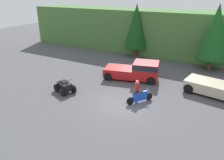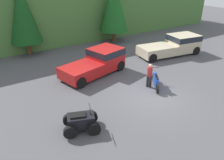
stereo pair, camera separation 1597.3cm
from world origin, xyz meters
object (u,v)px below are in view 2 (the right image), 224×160
object	(u,v)px
pickup_truck_red	(98,61)
rider_person	(150,75)
quad_atv	(81,122)
pickup_truck_second	(175,45)
dirt_bike	(156,81)

from	to	relation	value
pickup_truck_red	rider_person	xyz separation A→B (m)	(1.74, -4.00, -0.03)
quad_atv	rider_person	world-z (taller)	rider_person
pickup_truck_second	rider_person	size ratio (longest dim) A/B	3.68
pickup_truck_second	quad_atv	xyz separation A→B (m)	(-12.48, -5.46, -0.47)
dirt_bike	rider_person	size ratio (longest dim) A/B	1.15
pickup_truck_red	rider_person	bearing A→B (deg)	-80.47
quad_atv	dirt_bike	bearing A→B (deg)	32.97
quad_atv	pickup_truck_red	bearing A→B (deg)	73.96
quad_atv	pickup_truck_second	bearing A→B (deg)	44.12
pickup_truck_second	quad_atv	distance (m)	13.63
pickup_truck_second	dirt_bike	bearing A→B (deg)	-137.76
pickup_truck_red	dirt_bike	xyz separation A→B (m)	(2.12, -4.26, -0.48)
pickup_truck_red	rider_person	size ratio (longest dim) A/B	3.25
pickup_truck_red	dirt_bike	size ratio (longest dim) A/B	2.82
dirt_bike	quad_atv	distance (m)	6.46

